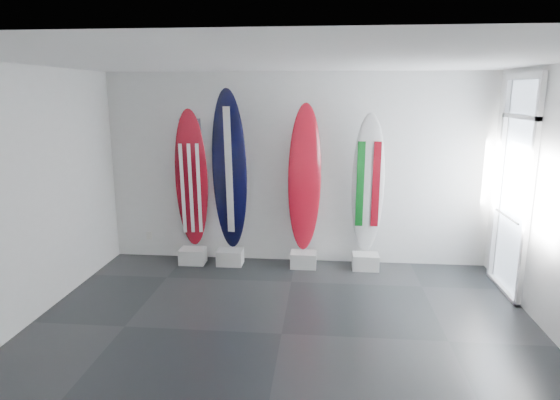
# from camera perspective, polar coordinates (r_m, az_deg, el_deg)

# --- Properties ---
(floor) EXTENTS (6.00, 6.00, 0.00)m
(floor) POSITION_cam_1_polar(r_m,az_deg,el_deg) (5.68, 0.19, -15.58)
(floor) COLOR black
(floor) RESTS_ON ground
(ceiling) EXTENTS (6.00, 6.00, 0.00)m
(ceiling) POSITION_cam_1_polar(r_m,az_deg,el_deg) (5.01, 0.21, 16.25)
(ceiling) COLOR white
(ceiling) RESTS_ON wall_back
(wall_back) EXTENTS (6.00, 0.00, 6.00)m
(wall_back) POSITION_cam_1_polar(r_m,az_deg,el_deg) (7.59, 1.91, 3.65)
(wall_back) COLOR silver
(wall_back) RESTS_ON ground
(wall_front) EXTENTS (6.00, 0.00, 6.00)m
(wall_front) POSITION_cam_1_polar(r_m,az_deg,el_deg) (2.79, -4.58, -12.52)
(wall_front) COLOR silver
(wall_front) RESTS_ON ground
(wall_left) EXTENTS (0.00, 5.00, 5.00)m
(wall_left) POSITION_cam_1_polar(r_m,az_deg,el_deg) (6.18, -28.73, 0.01)
(wall_left) COLOR silver
(wall_left) RESTS_ON ground
(display_block_usa) EXTENTS (0.40, 0.30, 0.24)m
(display_block_usa) POSITION_cam_1_polar(r_m,az_deg,el_deg) (7.89, -10.28, -6.55)
(display_block_usa) COLOR silver
(display_block_usa) RESTS_ON floor
(surfboard_usa) EXTENTS (0.55, 0.41, 2.22)m
(surfboard_usa) POSITION_cam_1_polar(r_m,az_deg,el_deg) (7.67, -10.44, 2.38)
(surfboard_usa) COLOR maroon
(surfboard_usa) RESTS_ON display_block_usa
(display_block_navy) EXTENTS (0.40, 0.30, 0.24)m
(display_block_navy) POSITION_cam_1_polar(r_m,az_deg,el_deg) (7.75, -5.93, -6.76)
(display_block_navy) COLOR silver
(display_block_navy) RESTS_ON floor
(surfboard_navy) EXTENTS (0.60, 0.30, 2.52)m
(surfboard_navy) POSITION_cam_1_polar(r_m,az_deg,el_deg) (7.51, -6.02, 3.46)
(surfboard_navy) COLOR black
(surfboard_navy) RESTS_ON display_block_navy
(display_block_swiss) EXTENTS (0.40, 0.30, 0.24)m
(display_block_swiss) POSITION_cam_1_polar(r_m,az_deg,el_deg) (7.61, 2.80, -7.06)
(display_block_swiss) COLOR silver
(display_block_swiss) RESTS_ON floor
(surfboard_swiss) EXTENTS (0.55, 0.30, 2.30)m
(surfboard_swiss) POSITION_cam_1_polar(r_m,az_deg,el_deg) (7.38, 2.94, 2.52)
(surfboard_swiss) COLOR maroon
(surfboard_swiss) RESTS_ON display_block_swiss
(display_block_italy) EXTENTS (0.40, 0.30, 0.24)m
(display_block_italy) POSITION_cam_1_polar(r_m,az_deg,el_deg) (7.64, 10.08, -7.19)
(display_block_italy) COLOR silver
(display_block_italy) RESTS_ON floor
(surfboard_italy) EXTENTS (0.50, 0.24, 2.17)m
(surfboard_italy) POSITION_cam_1_polar(r_m,az_deg,el_deg) (7.42, 10.38, 1.83)
(surfboard_italy) COLOR silver
(surfboard_italy) RESTS_ON display_block_italy
(wall_outlet) EXTENTS (0.09, 0.02, 0.13)m
(wall_outlet) POSITION_cam_1_polar(r_m,az_deg,el_deg) (8.34, -15.25, -4.08)
(wall_outlet) COLOR silver
(wall_outlet) RESTS_ON wall_back
(glass_door) EXTENTS (0.12, 1.16, 2.85)m
(glass_door) POSITION_cam_1_polar(r_m,az_deg,el_deg) (7.11, 26.03, 1.15)
(glass_door) COLOR white
(glass_door) RESTS_ON floor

